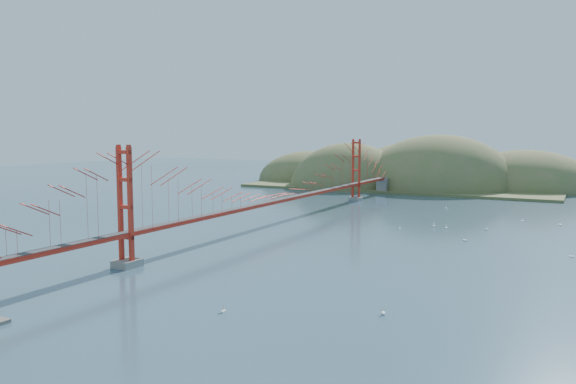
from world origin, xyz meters
The scene contains 14 objects.
ground centered at (0.00, 0.00, 0.00)m, with size 320.00×320.00×0.00m, color #2C4558.
bridge centered at (0.00, 0.18, 7.01)m, with size 2.20×94.40×12.00m.
far_headlands centered at (2.21, 68.52, 0.00)m, with size 84.00×58.00×25.00m.
sailboat_10 centered at (15.92, -36.91, 0.14)m, with size 0.46×0.53×0.61m.
sailboat_0 centered at (16.79, 2.93, 0.14)m, with size 0.40×0.49×0.57m.
sailboat_2 centered at (37.50, -4.98, 0.14)m, with size 0.50×0.44×0.57m.
sailboat_12 centered at (17.65, 27.00, 0.14)m, with size 0.51×0.42×0.59m.
sailboat_6 centered at (26.20, -31.92, 0.15)m, with size 0.59×0.59×0.66m.
sailboat_1 centered at (26.02, -1.19, 0.15)m, with size 0.62×0.62×0.66m.
sailboat_8 centered at (27.05, 8.01, 0.14)m, with size 0.59×0.59×0.62m.
sailboat_15 centered at (35.49, 16.86, 0.16)m, with size 0.71×0.71×0.75m.
sailboat_14 centered at (20.26, 7.38, 0.16)m, with size 0.54×0.64×0.74m.
sailboat_16 centered at (22.09, 6.79, 0.14)m, with size 0.58×0.58×0.63m.
sailboat_7 centered at (30.52, 18.16, 0.14)m, with size 0.55×0.55×0.59m.
Camera 1 is at (38.44, -69.17, 12.77)m, focal length 35.00 mm.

